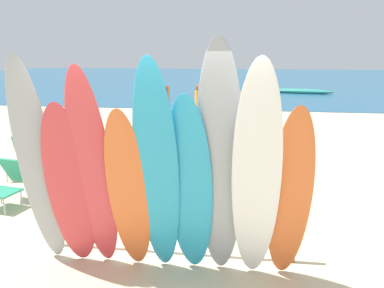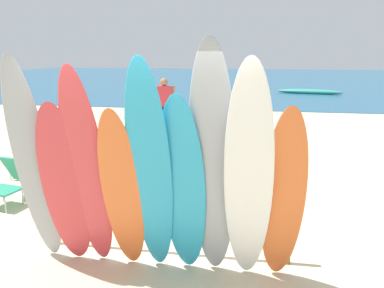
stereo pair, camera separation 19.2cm
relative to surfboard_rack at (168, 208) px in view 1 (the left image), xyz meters
The scene contains 20 objects.
ground 14.01m from the surfboard_rack, 90.00° to the left, with size 60.00×60.00×0.00m, color beige.
ocean_water 32.63m from the surfboard_rack, 90.00° to the left, with size 60.00×40.00×0.02m, color #235B7F.
surfboard_rack is the anchor object (origin of this frame).
surfboard_grey_0 1.61m from the surfboard_rack, 158.75° to the right, with size 0.47×0.07×2.55m, color #999EA3.
surfboard_red_1 1.21m from the surfboard_rack, 151.72° to the right, with size 0.54×0.07×2.06m, color #D13D42.
surfboard_red_2 1.09m from the surfboard_rack, 141.47° to the right, with size 0.46×0.08×2.45m, color #D13D42.
surfboard_orange_3 0.75m from the surfboard_rack, 120.05° to the right, with size 0.47×0.07×2.03m, color orange.
surfboard_teal_4 0.88m from the surfboard_rack, 88.57° to the right, with size 0.47×0.08×2.56m, color #289EC6.
surfboard_teal_5 0.77m from the surfboard_rack, 56.08° to the right, with size 0.50×0.07×2.17m, color #289EC6.
surfboard_grey_6 1.12m from the surfboard_rack, 38.83° to the right, with size 0.50×0.08×2.71m, color #999EA3.
surfboard_white_7 1.38m from the surfboard_rack, 31.47° to the right, with size 0.50×0.08×2.57m, color white.
surfboard_orange_8 1.54m from the surfboard_rack, 18.61° to the right, with size 0.46×0.07×2.06m, color orange.
beachgoer_strolling 7.12m from the surfboard_rack, 94.32° to the left, with size 0.41×0.57×1.56m.
beachgoer_photographing 4.22m from the surfboard_rack, 81.11° to the left, with size 0.45×0.56×1.72m.
beachgoer_midbeach 2.70m from the surfboard_rack, 96.60° to the left, with size 0.51×0.37×1.54m.
beachgoer_by_water 3.47m from the surfboard_rack, 131.24° to the left, with size 0.39×0.51×1.51m.
beachgoer_near_rack 7.42m from the surfboard_rack, 103.75° to the left, with size 0.63×0.32×1.72m.
beach_chair_red 3.16m from the surfboard_rack, 157.25° to the left, with size 0.62×0.83×0.79m.
beach_chair_blue 4.44m from the surfboard_rack, 142.60° to the left, with size 0.58×0.72×0.83m.
distant_boat 20.58m from the surfboard_rack, 79.14° to the left, with size 3.86×1.32×0.31m.
Camera 1 is at (0.96, -4.55, 2.50)m, focal length 37.58 mm.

